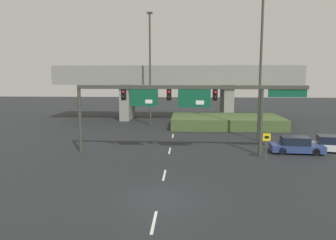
# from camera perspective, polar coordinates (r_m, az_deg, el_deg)

# --- Properties ---
(ground_plane) EXTENTS (160.00, 160.00, 0.00)m
(ground_plane) POSITION_cam_1_polar(r_m,az_deg,el_deg) (18.40, -1.54, -13.43)
(ground_plane) COLOR black
(lane_markings) EXTENTS (0.14, 37.74, 0.01)m
(lane_markings) POSITION_cam_1_polar(r_m,az_deg,el_deg) (32.53, 0.60, -3.94)
(lane_markings) COLOR silver
(lane_markings) RESTS_ON ground
(signal_gantry) EXTENTS (19.10, 0.44, 5.82)m
(signal_gantry) POSITION_cam_1_polar(r_m,az_deg,el_deg) (27.25, 2.85, 3.96)
(signal_gantry) COLOR #383D33
(signal_gantry) RESTS_ON ground
(speed_limit_sign) EXTENTS (0.60, 0.11, 2.16)m
(speed_limit_sign) POSITION_cam_1_polar(r_m,az_deg,el_deg) (26.99, 16.76, -3.70)
(speed_limit_sign) COLOR #4C4C4C
(speed_limit_sign) RESTS_ON ground
(highway_light_pole_near) EXTENTS (0.70, 0.36, 15.60)m
(highway_light_pole_near) POSITION_cam_1_polar(r_m,az_deg,el_deg) (34.20, 15.87, 10.12)
(highway_light_pole_near) COLOR #383D33
(highway_light_pole_near) RESTS_ON ground
(highway_light_pole_far) EXTENTS (0.70, 0.36, 14.56)m
(highway_light_pole_far) POSITION_cam_1_polar(r_m,az_deg,el_deg) (43.05, -3.14, 9.21)
(highway_light_pole_far) COLOR #383D33
(highway_light_pole_far) RESTS_ON ground
(overpass_bridge) EXTENTS (35.06, 7.22, 7.93)m
(overpass_bridge) POSITION_cam_1_polar(r_m,az_deg,el_deg) (48.96, 1.53, 6.69)
(overpass_bridge) COLOR gray
(overpass_bridge) RESTS_ON ground
(grass_embankment) EXTENTS (13.93, 7.95, 1.38)m
(grass_embankment) POSITION_cam_1_polar(r_m,az_deg,el_deg) (42.83, 10.09, -0.25)
(grass_embankment) COLOR #42562D
(grass_embankment) RESTS_ON ground
(parked_sedan_near_right) EXTENTS (4.49, 2.19, 1.42)m
(parked_sedan_near_right) POSITION_cam_1_polar(r_m,az_deg,el_deg) (30.25, 21.42, -4.14)
(parked_sedan_near_right) COLOR navy
(parked_sedan_near_right) RESTS_ON ground
(parked_sedan_mid_right) EXTENTS (4.56, 2.69, 1.40)m
(parked_sedan_mid_right) POSITION_cam_1_polar(r_m,az_deg,el_deg) (32.09, 26.73, -3.79)
(parked_sedan_mid_right) COLOR silver
(parked_sedan_mid_right) RESTS_ON ground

